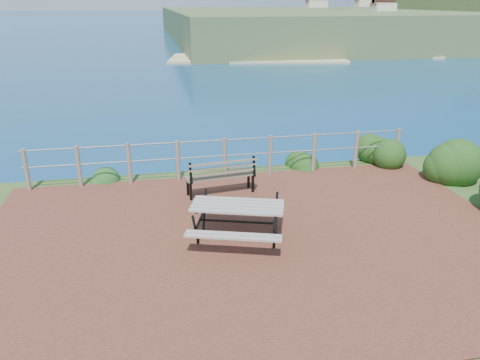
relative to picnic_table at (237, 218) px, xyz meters
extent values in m
cube|color=brown|center=(0.31, -0.08, -0.45)|extent=(10.00, 7.00, 0.12)
plane|color=#14547C|center=(0.31, 199.92, -0.45)|extent=(1200.00, 1200.00, 0.00)
cylinder|color=#6B5B4C|center=(-4.29, 3.27, 0.07)|extent=(0.10, 0.10, 1.00)
cylinder|color=#6B5B4C|center=(-3.14, 3.27, 0.07)|extent=(0.10, 0.10, 1.00)
cylinder|color=#6B5B4C|center=(-1.99, 3.27, 0.07)|extent=(0.10, 0.10, 1.00)
cylinder|color=#6B5B4C|center=(-0.84, 3.27, 0.07)|extent=(0.10, 0.10, 1.00)
cylinder|color=#6B5B4C|center=(0.31, 3.27, 0.07)|extent=(0.10, 0.10, 1.00)
cylinder|color=#6B5B4C|center=(1.46, 3.27, 0.07)|extent=(0.10, 0.10, 1.00)
cylinder|color=#6B5B4C|center=(2.61, 3.27, 0.07)|extent=(0.10, 0.10, 1.00)
cylinder|color=#6B5B4C|center=(3.76, 3.27, 0.07)|extent=(0.10, 0.10, 1.00)
cylinder|color=#6B5B4C|center=(4.91, 3.27, 0.07)|extent=(0.10, 0.10, 1.00)
cylinder|color=slate|center=(0.31, 3.27, 0.52)|extent=(9.40, 0.04, 0.04)
cylinder|color=slate|center=(0.31, 3.27, 0.12)|extent=(9.40, 0.04, 0.04)
cube|color=#38572B|center=(140.31, 209.92, -6.45)|extent=(260.00, 180.00, 12.00)
cube|color=gray|center=(0.00, 0.00, 0.25)|extent=(1.78, 1.15, 0.04)
cube|color=gray|center=(0.00, 0.00, -0.02)|extent=(1.64, 0.73, 0.04)
cube|color=gray|center=(0.00, 0.00, -0.02)|extent=(1.64, 0.73, 0.04)
cylinder|color=black|center=(0.00, 0.00, -0.07)|extent=(1.37, 0.47, 0.04)
cube|color=brown|center=(0.03, 2.22, 0.00)|extent=(1.61, 0.60, 0.04)
cube|color=brown|center=(0.03, 2.22, 0.28)|extent=(1.57, 0.33, 0.36)
cube|color=black|center=(0.03, 2.22, -0.21)|extent=(0.06, 0.06, 0.43)
cube|color=black|center=(0.03, 2.22, -0.21)|extent=(0.06, 0.06, 0.43)
cube|color=black|center=(0.03, 2.22, -0.21)|extent=(0.06, 0.06, 0.43)
cube|color=black|center=(0.03, 2.22, -0.21)|extent=(0.06, 0.06, 0.43)
ellipsoid|color=#1E4314|center=(5.79, 1.78, -0.45)|extent=(1.28, 1.28, 1.83)
ellipsoid|color=#1E4314|center=(4.79, 3.55, -0.45)|extent=(1.21, 1.21, 1.72)
ellipsoid|color=#1E5021|center=(-2.75, 3.74, -0.45)|extent=(0.72, 0.72, 0.44)
ellipsoid|color=#1E4314|center=(2.53, 3.65, -0.45)|extent=(0.86, 0.86, 0.64)
camera|label=1|loc=(-1.42, -7.52, 3.70)|focal=35.00mm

